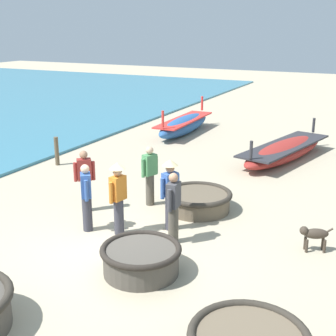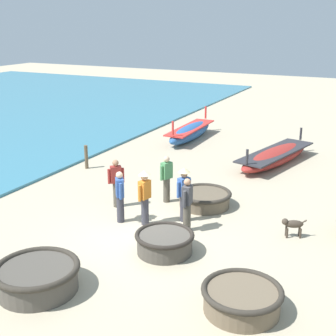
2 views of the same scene
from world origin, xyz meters
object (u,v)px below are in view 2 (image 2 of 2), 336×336
(coracle_weathered, at_px, (37,277))
(fisherman_standing_right, at_px, (184,191))
(mooring_post_shoreline, at_px, (86,157))
(dog, at_px, (292,225))
(fisherman_by_coracle, at_px, (187,203))
(long_boat_white_hull, at_px, (190,132))
(fisherman_with_hat, at_px, (167,178))
(coracle_front_right, at_px, (165,242))
(fisherman_hauling, at_px, (145,194))
(fisherman_standing_left, at_px, (116,182))
(coracle_far_right, at_px, (242,298))
(long_boat_red_hull, at_px, (275,156))
(fisherman_crouching, at_px, (120,195))
(coracle_upturned, at_px, (205,198))

(coracle_weathered, height_order, fisherman_standing_right, fisherman_standing_right)
(mooring_post_shoreline, bearing_deg, dog, -16.74)
(fisherman_standing_right, distance_m, fisherman_by_coracle, 0.69)
(coracle_weathered, bearing_deg, fisherman_by_coracle, 67.95)
(long_boat_white_hull, xyz_separation_m, fisherman_with_hat, (2.63, -8.01, 0.45))
(mooring_post_shoreline, bearing_deg, fisherman_by_coracle, -30.59)
(coracle_front_right, relative_size, fisherman_with_hat, 0.98)
(fisherman_hauling, bearing_deg, fisherman_standing_left, 151.47)
(coracle_far_right, xyz_separation_m, long_boat_red_hull, (-1.89, 10.57, 0.03))
(fisherman_crouching, bearing_deg, long_boat_white_hull, 101.87)
(coracle_front_right, xyz_separation_m, fisherman_by_coracle, (-0.01, 1.44, 0.54))
(coracle_weathered, relative_size, mooring_post_shoreline, 1.99)
(fisherman_by_coracle, height_order, fisherman_hauling, fisherman_hauling)
(fisherman_with_hat, bearing_deg, fisherman_standing_right, -45.39)
(fisherman_by_coracle, bearing_deg, fisherman_crouching, -171.42)
(coracle_upturned, xyz_separation_m, fisherman_standing_right, (-0.13, -1.35, 0.69))
(coracle_front_right, bearing_deg, fisherman_by_coracle, 90.52)
(long_boat_red_hull, height_order, fisherman_standing_left, fisherman_standing_left)
(fisherman_standing_left, bearing_deg, dog, 2.60)
(coracle_upturned, relative_size, fisherman_by_coracle, 1.11)
(fisherman_by_coracle, distance_m, dog, 2.96)
(fisherman_standing_right, relative_size, fisherman_hauling, 1.00)
(coracle_upturned, height_order, fisherman_standing_right, fisherman_standing_right)
(coracle_front_right, relative_size, mooring_post_shoreline, 1.61)
(coracle_upturned, xyz_separation_m, dog, (3.01, -1.03, 0.10))
(fisherman_crouching, distance_m, mooring_post_shoreline, 5.54)
(dog, bearing_deg, fisherman_standing_right, -174.03)
(coracle_weathered, distance_m, fisherman_crouching, 4.00)
(coracle_front_right, bearing_deg, fisherman_standing_right, 100.43)
(coracle_front_right, bearing_deg, fisherman_standing_left, 142.81)
(fisherman_hauling, bearing_deg, coracle_weathered, -96.29)
(fisherman_standing_left, distance_m, fisherman_hauling, 1.68)
(fisherman_crouching, bearing_deg, coracle_front_right, -29.29)
(coracle_front_right, bearing_deg, long_boat_white_hull, 110.31)
(fisherman_with_hat, height_order, mooring_post_shoreline, fisherman_with_hat)
(long_boat_white_hull, distance_m, fisherman_standing_right, 9.92)
(long_boat_red_hull, distance_m, fisherman_standing_left, 7.72)
(coracle_upturned, distance_m, long_boat_red_hull, 5.69)
(fisherman_crouching, bearing_deg, fisherman_by_coracle, 8.58)
(coracle_upturned, height_order, long_boat_red_hull, long_boat_red_hull)
(long_boat_white_hull, bearing_deg, coracle_far_right, -62.29)
(fisherman_standing_right, relative_size, mooring_post_shoreline, 1.74)
(mooring_post_shoreline, bearing_deg, long_boat_white_hull, 73.29)
(coracle_weathered, xyz_separation_m, coracle_front_right, (1.74, 2.83, -0.04))
(coracle_far_right, relative_size, fisherman_by_coracle, 1.08)
(long_boat_red_hull, height_order, mooring_post_shoreline, long_boat_red_hull)
(coracle_upturned, height_order, dog, dog)
(coracle_upturned, relative_size, coracle_weathered, 0.91)
(coracle_upturned, height_order, coracle_front_right, coracle_front_right)
(coracle_upturned, bearing_deg, mooring_post_shoreline, 164.37)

